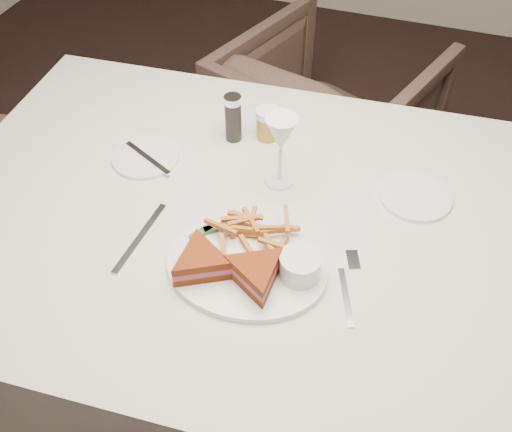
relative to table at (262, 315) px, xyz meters
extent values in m
plane|color=black|center=(0.25, -0.02, -0.38)|extent=(5.00, 5.00, 0.00)
cube|color=silver|center=(0.00, 0.00, 0.00)|extent=(1.53, 1.07, 0.75)
imported|color=#4C372E|center=(-0.06, 0.95, -0.03)|extent=(0.85, 0.82, 0.69)
ellipsoid|color=white|center=(0.01, -0.15, 0.38)|extent=(0.34, 0.27, 0.01)
cube|color=silver|center=(-0.22, -0.14, 0.38)|extent=(0.03, 0.21, 0.00)
cylinder|color=white|center=(-0.33, 0.09, 0.38)|extent=(0.16, 0.16, 0.01)
cylinder|color=white|center=(0.30, 0.16, 0.38)|extent=(0.16, 0.16, 0.01)
cylinder|color=black|center=(-0.15, 0.23, 0.44)|extent=(0.04, 0.04, 0.12)
cylinder|color=#B5792B|center=(-0.08, 0.26, 0.42)|extent=(0.06, 0.06, 0.08)
cube|color=#396423|center=(-0.08, -0.08, 0.40)|extent=(0.05, 0.05, 0.01)
cube|color=#396423|center=(-0.10, -0.10, 0.40)|extent=(0.04, 0.06, 0.01)
cylinder|color=white|center=(0.12, -0.14, 0.42)|extent=(0.08, 0.08, 0.05)
camera|label=1|loc=(0.26, -0.81, 1.26)|focal=40.00mm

